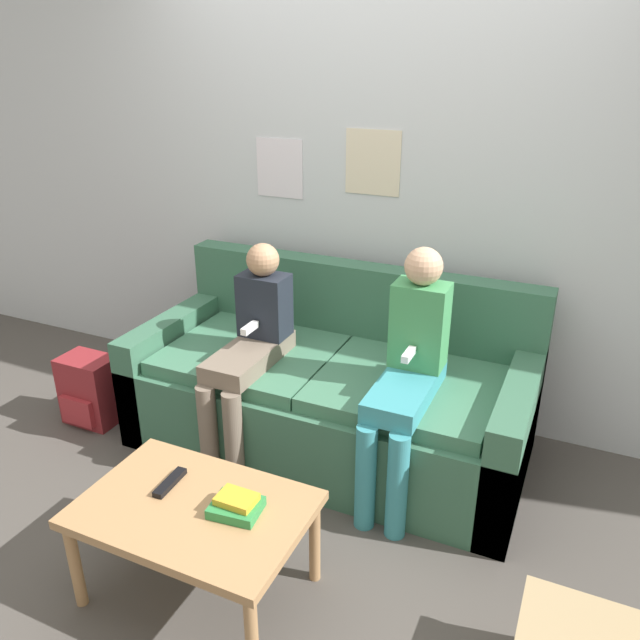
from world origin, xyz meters
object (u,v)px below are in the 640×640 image
(person_right, at_px, (408,368))
(backpack, at_px, (90,390))
(person_left, at_px, (250,345))
(couch, at_px, (331,393))
(tv_remote, at_px, (170,482))
(coffee_table, at_px, (194,516))

(person_right, xyz_separation_m, backpack, (-1.75, -0.15, -0.45))
(person_left, height_order, person_right, person_right)
(couch, height_order, backpack, couch)
(couch, distance_m, backpack, 1.35)
(person_right, distance_m, tv_remote, 1.10)
(couch, distance_m, person_left, 0.51)
(couch, relative_size, person_right, 1.72)
(couch, bearing_deg, person_right, -24.86)
(couch, xyz_separation_m, tv_remote, (-0.20, -1.06, 0.12))
(coffee_table, relative_size, backpack, 2.13)
(person_right, distance_m, backpack, 1.81)
(coffee_table, bearing_deg, backpack, 148.51)
(tv_remote, bearing_deg, backpack, 144.68)
(couch, xyz_separation_m, person_left, (-0.34, -0.22, 0.31))
(couch, height_order, coffee_table, couch)
(tv_remote, bearing_deg, person_right, 49.51)
(couch, relative_size, backpack, 5.11)
(couch, distance_m, tv_remote, 1.09)
(coffee_table, xyz_separation_m, person_left, (-0.28, 0.90, 0.24))
(coffee_table, bearing_deg, tv_remote, 157.50)
(person_right, bearing_deg, couch, 155.14)
(person_right, bearing_deg, person_left, -179.05)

